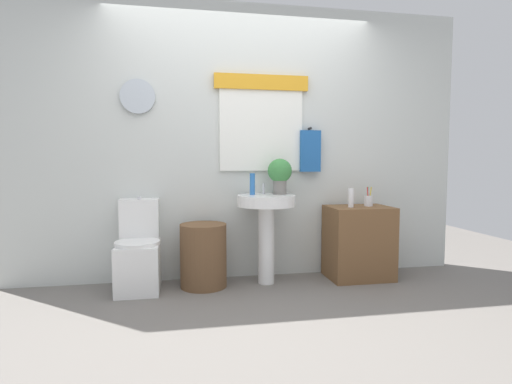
{
  "coord_description": "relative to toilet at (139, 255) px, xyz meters",
  "views": [
    {
      "loc": [
        -0.57,
        -2.7,
        1.12
      ],
      "look_at": [
        0.08,
        0.8,
        0.85
      ],
      "focal_mm": 28.13,
      "sensor_mm": 36.0,
      "label": 1
    }
  ],
  "objects": [
    {
      "name": "ground_plane",
      "position": [
        0.95,
        -0.89,
        -0.3
      ],
      "size": [
        8.0,
        8.0,
        0.0
      ],
      "primitive_type": "plane",
      "color": "slate"
    },
    {
      "name": "back_wall",
      "position": [
        0.95,
        0.26,
        1.0
      ],
      "size": [
        4.4,
        0.18,
        2.6
      ],
      "color": "silver",
      "rests_on": "ground_plane"
    },
    {
      "name": "toilet",
      "position": [
        0.0,
        0.0,
        0.0
      ],
      "size": [
        0.38,
        0.51,
        0.8
      ],
      "color": "white",
      "rests_on": "ground_plane"
    },
    {
      "name": "laundry_hamper",
      "position": [
        0.56,
        -0.04,
        -0.02
      ],
      "size": [
        0.41,
        0.41,
        0.57
      ],
      "primitive_type": "cylinder",
      "color": "brown",
      "rests_on": "ground_plane"
    },
    {
      "name": "pedestal_sink",
      "position": [
        1.13,
        -0.04,
        0.31
      ],
      "size": [
        0.53,
        0.53,
        0.81
      ],
      "color": "white",
      "rests_on": "ground_plane"
    },
    {
      "name": "faucet",
      "position": [
        1.13,
        0.08,
        0.56
      ],
      "size": [
        0.03,
        0.03,
        0.1
      ],
      "primitive_type": "cylinder",
      "color": "silver",
      "rests_on": "pedestal_sink"
    },
    {
      "name": "wooden_cabinet",
      "position": [
        2.04,
        -0.04,
        0.04
      ],
      "size": [
        0.59,
        0.44,
        0.69
      ],
      "primitive_type": "cube",
      "color": "brown",
      "rests_on": "ground_plane"
    },
    {
      "name": "soap_bottle",
      "position": [
        1.01,
        0.01,
        0.61
      ],
      "size": [
        0.05,
        0.05,
        0.2
      ],
      "primitive_type": "cylinder",
      "color": "#2D6BB7",
      "rests_on": "pedestal_sink"
    },
    {
      "name": "potted_plant",
      "position": [
        1.27,
        0.02,
        0.71
      ],
      "size": [
        0.22,
        0.22,
        0.33
      ],
      "color": "slate",
      "rests_on": "pedestal_sink"
    },
    {
      "name": "lotion_bottle",
      "position": [
        1.94,
        -0.08,
        0.48
      ],
      "size": [
        0.05,
        0.05,
        0.18
      ],
      "primitive_type": "cylinder",
      "color": "white",
      "rests_on": "wooden_cabinet"
    },
    {
      "name": "toothbrush_cup",
      "position": [
        2.14,
        -0.02,
        0.44
      ],
      "size": [
        0.08,
        0.08,
        0.19
      ],
      "color": "silver",
      "rests_on": "wooden_cabinet"
    }
  ]
}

